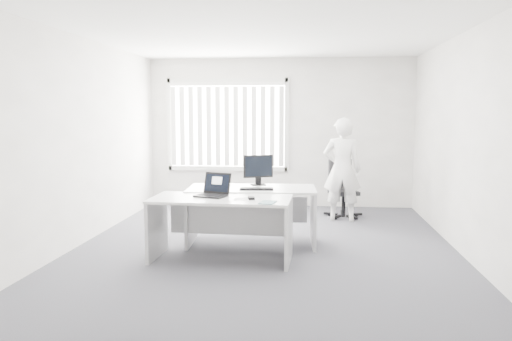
# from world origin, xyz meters

# --- Properties ---
(ground) EXTENTS (6.00, 6.00, 0.00)m
(ground) POSITION_xyz_m (0.00, 0.00, 0.00)
(ground) COLOR #4D4D54
(ground) RESTS_ON ground
(wall_back) EXTENTS (5.00, 0.02, 2.80)m
(wall_back) POSITION_xyz_m (0.00, 3.00, 1.40)
(wall_back) COLOR white
(wall_back) RESTS_ON ground
(wall_front) EXTENTS (5.00, 0.02, 2.80)m
(wall_front) POSITION_xyz_m (0.00, -3.00, 1.40)
(wall_front) COLOR white
(wall_front) RESTS_ON ground
(wall_left) EXTENTS (0.02, 6.00, 2.80)m
(wall_left) POSITION_xyz_m (-2.50, 0.00, 1.40)
(wall_left) COLOR white
(wall_left) RESTS_ON ground
(wall_right) EXTENTS (0.02, 6.00, 2.80)m
(wall_right) POSITION_xyz_m (2.50, 0.00, 1.40)
(wall_right) COLOR white
(wall_right) RESTS_ON ground
(ceiling) EXTENTS (5.00, 6.00, 0.02)m
(ceiling) POSITION_xyz_m (0.00, 0.00, 2.80)
(ceiling) COLOR white
(ceiling) RESTS_ON wall_back
(window) EXTENTS (2.32, 0.06, 1.76)m
(window) POSITION_xyz_m (-1.00, 2.96, 1.55)
(window) COLOR silver
(window) RESTS_ON wall_back
(blinds) EXTENTS (2.20, 0.10, 1.50)m
(blinds) POSITION_xyz_m (-1.00, 2.90, 1.52)
(blinds) COLOR white
(blinds) RESTS_ON wall_back
(desk_near) EXTENTS (1.71, 0.85, 0.77)m
(desk_near) POSITION_xyz_m (-0.48, -0.64, 0.55)
(desk_near) COLOR silver
(desk_near) RESTS_ON ground
(desk_far) EXTENTS (1.75, 0.89, 0.78)m
(desk_far) POSITION_xyz_m (-0.19, 0.10, 0.56)
(desk_far) COLOR silver
(desk_far) RESTS_ON ground
(office_chair) EXTENTS (0.70, 0.70, 0.98)m
(office_chair) POSITION_xyz_m (1.15, 2.08, 0.30)
(office_chair) COLOR black
(office_chair) RESTS_ON ground
(person) EXTENTS (0.66, 0.46, 1.70)m
(person) POSITION_xyz_m (1.11, 1.77, 0.85)
(person) COLOR white
(person) RESTS_ON ground
(laptop) EXTENTS (0.45, 0.42, 0.28)m
(laptop) POSITION_xyz_m (-0.61, -0.60, 0.91)
(laptop) COLOR black
(laptop) RESTS_ON desk_near
(paper_sheet) EXTENTS (0.30, 0.22, 0.00)m
(paper_sheet) POSITION_xyz_m (-0.16, -0.73, 0.77)
(paper_sheet) COLOR white
(paper_sheet) RESTS_ON desk_near
(mouse) EXTENTS (0.10, 0.13, 0.05)m
(mouse) POSITION_xyz_m (-0.10, -0.74, 0.79)
(mouse) COLOR #ABABAD
(mouse) RESTS_ON paper_sheet
(booklet) EXTENTS (0.20, 0.26, 0.01)m
(booklet) POSITION_xyz_m (0.11, -0.93, 0.77)
(booklet) COLOR silver
(booklet) RESTS_ON desk_near
(keyboard) EXTENTS (0.45, 0.17, 0.02)m
(keyboard) POSITION_xyz_m (-0.11, -0.07, 0.79)
(keyboard) COLOR black
(keyboard) RESTS_ON desk_far
(monitor) EXTENTS (0.44, 0.27, 0.42)m
(monitor) POSITION_xyz_m (-0.13, 0.36, 0.99)
(monitor) COLOR black
(monitor) RESTS_ON desk_far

